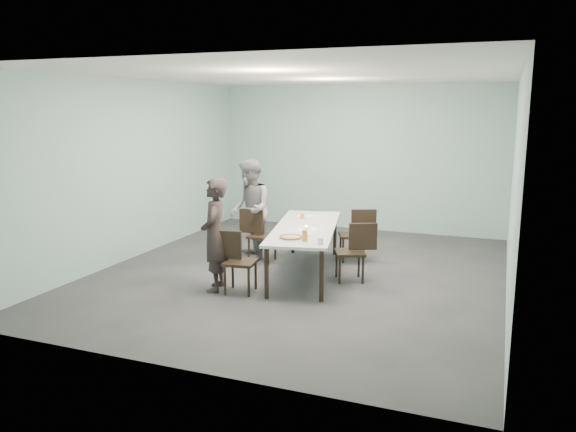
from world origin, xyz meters
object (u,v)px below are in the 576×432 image
(table, at_px, (305,230))
(diner_near, at_px, (215,235))
(tealight, at_px, (306,228))
(chair_far_left, at_px, (258,232))
(beer_glass, at_px, (305,236))
(amber_tumbler, at_px, (302,216))
(pizza, at_px, (291,237))
(chair_near_right, at_px, (355,248))
(chair_far_right, at_px, (357,231))
(side_plate, at_px, (304,235))
(water_tumbler, at_px, (320,241))
(diner_far, at_px, (250,210))
(chair_near_left, at_px, (235,257))

(table, xyz_separation_m, diner_near, (-0.92, -1.18, 0.10))
(diner_near, relative_size, tealight, 28.42)
(chair_far_left, relative_size, beer_glass, 5.80)
(tealight, height_order, amber_tumbler, amber_tumbler)
(pizza, distance_m, amber_tumbler, 1.46)
(pizza, xyz_separation_m, tealight, (-0.01, 0.68, 0.00))
(chair_near_right, distance_m, chair_far_right, 1.14)
(side_plate, height_order, water_tumbler, water_tumbler)
(table, height_order, diner_far, diner_far)
(chair_near_right, bearing_deg, chair_near_left, 14.02)
(table, xyz_separation_m, water_tumbler, (0.57, -1.01, 0.10))
(chair_near_left, xyz_separation_m, beer_glass, (0.94, 0.26, 0.32))
(chair_far_left, relative_size, side_plate, 4.83)
(side_plate, distance_m, amber_tumbler, 1.21)
(chair_near_left, xyz_separation_m, chair_far_right, (1.17, 2.22, 0.00))
(chair_far_right, bearing_deg, pizza, 52.94)
(chair_near_left, distance_m, diner_far, 1.77)
(chair_near_left, height_order, water_tumbler, chair_near_left)
(diner_near, bearing_deg, side_plate, 101.65)
(diner_far, distance_m, side_plate, 1.69)
(chair_near_left, bearing_deg, chair_far_left, 94.59)
(water_tumbler, bearing_deg, tealight, 120.27)
(chair_far_right, bearing_deg, amber_tumbler, 7.33)
(chair_far_left, distance_m, water_tumbler, 2.14)
(chair_far_right, relative_size, diner_near, 0.55)
(chair_far_right, distance_m, beer_glass, 2.00)
(diner_far, height_order, water_tumbler, diner_far)
(chair_near_right, distance_m, tealight, 0.79)
(chair_near_right, relative_size, side_plate, 4.83)
(pizza, bearing_deg, diner_far, 133.26)
(diner_far, bearing_deg, side_plate, 16.80)
(chair_near_left, height_order, chair_far_right, same)
(chair_far_left, relative_size, water_tumbler, 9.67)
(beer_glass, bearing_deg, diner_near, -167.33)
(chair_near_right, distance_m, diner_far, 2.06)
(chair_near_right, xyz_separation_m, pizza, (-0.72, -0.78, 0.27))
(chair_far_right, distance_m, tealight, 1.33)
(chair_near_left, xyz_separation_m, pizza, (0.71, 0.33, 0.27))
(diner_far, relative_size, water_tumbler, 18.91)
(diner_far, bearing_deg, amber_tumbler, 60.50)
(chair_far_right, height_order, side_plate, chair_far_right)
(table, height_order, chair_far_left, chair_far_left)
(table, relative_size, chair_far_right, 3.14)
(tealight, bearing_deg, amber_tumbler, 114.02)
(chair_far_right, height_order, beer_glass, beer_glass)
(chair_far_left, xyz_separation_m, diner_far, (-0.16, 0.06, 0.35))
(pizza, xyz_separation_m, beer_glass, (0.23, -0.07, 0.06))
(table, height_order, pizza, pizza)
(diner_far, distance_m, pizza, 1.81)
(beer_glass, height_order, water_tumbler, beer_glass)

